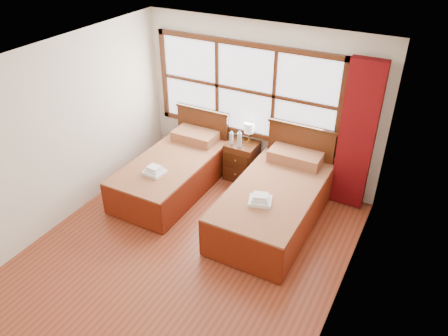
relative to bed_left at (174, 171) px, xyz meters
The scene contains 15 objects.
floor 1.60m from the bed_left, 49.77° to the right, with size 4.50×4.50×0.00m, color brown.
ceiling 2.77m from the bed_left, 49.77° to the right, with size 4.50×4.50×0.00m, color white.
wall_back 1.76m from the bed_left, 46.15° to the left, with size 4.00×4.00×0.00m, color silver.
wall_left 1.83m from the bed_left, 129.55° to the right, with size 4.50×4.50×0.00m, color silver.
wall_right 3.39m from the bed_left, 21.66° to the right, with size 4.50×4.50×0.00m, color silver.
window 1.73m from the bed_left, 53.11° to the left, with size 3.16×0.06×1.56m.
curtain 2.89m from the bed_left, 19.28° to the left, with size 0.50×0.16×2.30m, color #680A0C.
bed_left is the anchor object (origin of this frame).
bed_right 1.79m from the bed_left, ahead, with size 1.18×2.29×1.15m.
nightstand 1.16m from the bed_left, 43.59° to the left, with size 0.50×0.49×0.66m.
towels_left 0.59m from the bed_left, 88.82° to the right, with size 0.31×0.28×0.12m.
towels_right 1.85m from the bed_left, 16.06° to the right, with size 0.37×0.35×0.13m.
lamp 1.41m from the bed_left, 46.25° to the left, with size 0.17×0.17×0.33m.
bottle_near 1.08m from the bed_left, 45.74° to the left, with size 0.06×0.06×0.23m.
bottle_far 1.18m from the bed_left, 39.72° to the left, with size 0.07×0.07×0.27m.
Camera 1 is at (2.54, -3.72, 4.09)m, focal length 35.00 mm.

